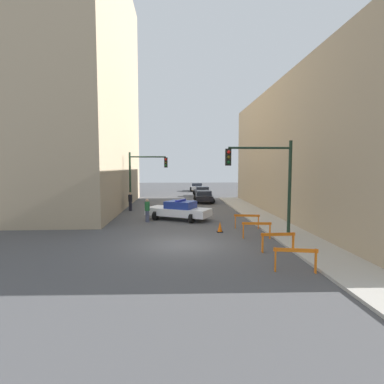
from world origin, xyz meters
The scene contains 17 objects.
ground_plane centered at (0.00, 0.00, 0.00)m, with size 120.00×120.00×0.00m, color #4C4C4F.
sidewalk_right centered at (6.20, 0.00, 0.06)m, with size 2.40×44.00×0.12m.
building_corner_left centered at (-12.00, 14.00, 11.14)m, with size 14.00×20.00×22.28m.
building_right centered at (13.40, 8.00, 5.20)m, with size 12.00×28.00×10.41m.
traffic_light_near centered at (4.73, 1.25, 3.53)m, with size 3.64×0.35×5.20m.
traffic_light_far centered at (-3.30, 12.25, 3.40)m, with size 3.44×0.35×5.20m.
police_car centered at (-0.09, 7.19, 0.72)m, with size 5.02×3.82×1.52m.
parked_car_near centered at (2.77, 17.96, 0.67)m, with size 2.42×4.38×1.31m.
parked_car_mid centered at (3.15, 24.60, 0.67)m, with size 2.32×4.32×1.31m.
parked_car_far centered at (3.07, 33.50, 0.67)m, with size 2.40×4.37×1.31m.
pedestrian_crossing centered at (-2.34, 6.41, 0.86)m, with size 0.48×0.48×1.66m.
pedestrian_corner centered at (-4.37, 11.99, 0.86)m, with size 0.50×0.50×1.66m.
barrier_front centered at (4.10, -4.13, 0.62)m, with size 1.58×0.44×0.90m.
barrier_mid centered at (4.35, -1.52, 0.62)m, with size 1.60×0.20×0.90m.
barrier_back centered at (4.08, 1.13, 0.62)m, with size 1.60×0.30×0.90m.
barrier_corner centered at (4.17, 3.79, 0.62)m, with size 1.59×0.40×0.90m.
traffic_cone centered at (2.32, 2.84, 0.32)m, with size 0.36×0.36×0.66m.
Camera 1 is at (-0.30, -14.73, 3.90)m, focal length 28.00 mm.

